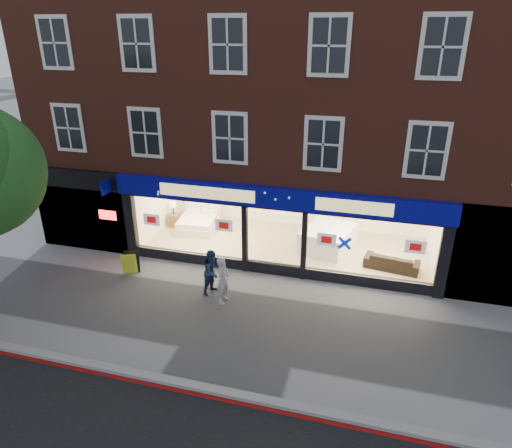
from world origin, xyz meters
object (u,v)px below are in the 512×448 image
at_px(display_bed, 198,221).
at_px(mattress_stack, 328,238).
at_px(a_board, 131,263).
at_px(sofa, 392,261).
at_px(pedestrian_grey, 223,280).
at_px(pedestrian_blue, 213,272).

bearing_deg(display_bed, mattress_stack, -11.53).
relative_size(display_bed, mattress_stack, 0.83).
height_order(mattress_stack, a_board, mattress_stack).
bearing_deg(mattress_stack, a_board, -150.37).
xyz_separation_m(mattress_stack, sofa, (2.43, -1.06, -0.14)).
bearing_deg(a_board, pedestrian_grey, -34.67).
bearing_deg(display_bed, pedestrian_grey, -66.96).
bearing_deg(pedestrian_grey, sofa, -49.09).
bearing_deg(pedestrian_grey, pedestrian_blue, 56.04).
height_order(a_board, pedestrian_blue, pedestrian_blue).
relative_size(pedestrian_grey, pedestrian_blue, 1.02).
height_order(mattress_stack, pedestrian_grey, pedestrian_grey).
relative_size(mattress_stack, sofa, 1.30).
relative_size(sofa, pedestrian_blue, 1.25).
xyz_separation_m(pedestrian_grey, pedestrian_blue, (-0.52, 0.45, -0.02)).
height_order(display_bed, sofa, display_bed).
distance_m(display_bed, pedestrian_blue, 5.14).
xyz_separation_m(display_bed, mattress_stack, (5.60, -0.45, 0.12)).
xyz_separation_m(mattress_stack, pedestrian_grey, (-2.72, -4.55, 0.26)).
distance_m(display_bed, mattress_stack, 5.62).
bearing_deg(pedestrian_grey, mattress_stack, -24.09).
distance_m(display_bed, pedestrian_grey, 5.78).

